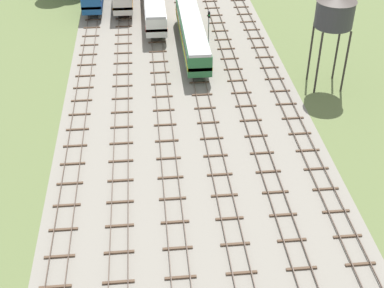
# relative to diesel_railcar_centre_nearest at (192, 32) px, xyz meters

# --- Properties ---
(ground_plane) EXTENTS (480.00, 480.00, 0.00)m
(ground_plane) POSITION_rel_diesel_railcar_centre_nearest_xyz_m (-2.31, -8.66, -2.60)
(ground_plane) COLOR #5B6B3D
(ballast_bed) EXTENTS (27.11, 176.00, 0.01)m
(ballast_bed) POSITION_rel_diesel_railcar_centre_nearest_xyz_m (-2.31, -8.66, -2.59)
(ballast_bed) COLOR gray
(ballast_bed) RESTS_ON ground
(track_far_left) EXTENTS (2.40, 126.00, 0.29)m
(track_far_left) POSITION_rel_diesel_railcar_centre_nearest_xyz_m (-13.87, -7.66, -2.46)
(track_far_left) COLOR #47382D
(track_far_left) RESTS_ON ground
(track_left) EXTENTS (2.40, 126.00, 0.29)m
(track_left) POSITION_rel_diesel_railcar_centre_nearest_xyz_m (-9.25, -7.66, -2.46)
(track_left) COLOR #47382D
(track_left) RESTS_ON ground
(track_centre_left) EXTENTS (2.40, 126.00, 0.29)m
(track_centre_left) POSITION_rel_diesel_railcar_centre_nearest_xyz_m (-4.62, -7.66, -2.46)
(track_centre_left) COLOR #47382D
(track_centre_left) RESTS_ON ground
(track_centre) EXTENTS (2.40, 126.00, 0.29)m
(track_centre) POSITION_rel_diesel_railcar_centre_nearest_xyz_m (-0.00, -7.66, -2.46)
(track_centre) COLOR #47382D
(track_centre) RESTS_ON ground
(track_centre_right) EXTENTS (2.40, 126.00, 0.29)m
(track_centre_right) POSITION_rel_diesel_railcar_centre_nearest_xyz_m (4.62, -7.66, -2.46)
(track_centre_right) COLOR #47382D
(track_centre_right) RESTS_ON ground
(track_right) EXTENTS (2.40, 126.00, 0.29)m
(track_right) POSITION_rel_diesel_railcar_centre_nearest_xyz_m (9.25, -7.66, -2.46)
(track_right) COLOR #47382D
(track_right) RESTS_ON ground
(diesel_railcar_centre_nearest) EXTENTS (2.96, 20.50, 3.80)m
(diesel_railcar_centre_nearest) POSITION_rel_diesel_railcar_centre_nearest_xyz_m (0.00, 0.00, 0.00)
(diesel_railcar_centre_nearest) COLOR #286638
(diesel_railcar_centre_nearest) RESTS_ON ground
(water_tower) EXTENTS (4.48, 4.48, 10.93)m
(water_tower) POSITION_rel_diesel_railcar_centre_nearest_xyz_m (14.78, -11.12, 6.48)
(water_tower) COLOR #2D2826
(water_tower) RESTS_ON ground
(signal_post_nearest) EXTENTS (0.28, 0.47, 5.10)m
(signal_post_nearest) POSITION_rel_diesel_railcar_centre_nearest_xyz_m (2.31, 0.89, 0.66)
(signal_post_nearest) COLOR gray
(signal_post_nearest) RESTS_ON ground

